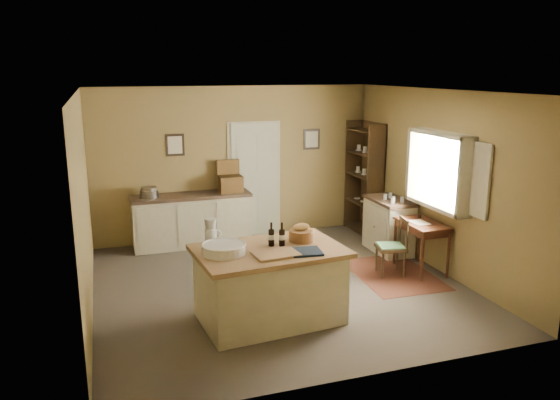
% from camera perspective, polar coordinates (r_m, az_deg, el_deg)
% --- Properties ---
extents(ground, '(5.00, 5.00, 0.00)m').
position_cam_1_polar(ground, '(7.81, -0.12, -8.90)').
color(ground, brown).
rests_on(ground, ground).
extents(wall_back, '(5.00, 0.10, 2.70)m').
position_cam_1_polar(wall_back, '(9.76, -4.72, 3.87)').
color(wall_back, olive).
rests_on(wall_back, ground).
extents(wall_front, '(5.00, 0.10, 2.70)m').
position_cam_1_polar(wall_front, '(5.17, 8.57, -5.00)').
color(wall_front, olive).
rests_on(wall_front, ground).
extents(wall_left, '(0.10, 5.00, 2.70)m').
position_cam_1_polar(wall_left, '(7.06, -19.81, -0.64)').
color(wall_left, olive).
rests_on(wall_left, ground).
extents(wall_right, '(0.10, 5.00, 2.70)m').
position_cam_1_polar(wall_right, '(8.50, 16.11, 1.94)').
color(wall_right, olive).
rests_on(wall_right, ground).
extents(ceiling, '(5.00, 5.00, 0.00)m').
position_cam_1_polar(ceiling, '(7.22, -0.14, 11.31)').
color(ceiling, silver).
rests_on(ceiling, wall_back).
extents(door, '(0.97, 0.06, 2.11)m').
position_cam_1_polar(door, '(9.87, -2.67, 2.27)').
color(door, '#B8B99F').
rests_on(door, ground).
extents(framed_prints, '(2.82, 0.02, 0.38)m').
position_cam_1_polar(framed_prints, '(9.74, -3.58, 6.07)').
color(framed_prints, black).
rests_on(framed_prints, ground).
extents(window, '(0.25, 1.99, 1.12)m').
position_cam_1_polar(window, '(8.26, 16.53, 3.00)').
color(window, beige).
rests_on(window, ground).
extents(work_island, '(1.83, 1.29, 1.20)m').
position_cam_1_polar(work_island, '(6.63, -1.17, -8.62)').
color(work_island, beige).
rests_on(work_island, ground).
extents(sideboard, '(2.03, 0.58, 1.18)m').
position_cam_1_polar(sideboard, '(9.50, -9.15, -1.89)').
color(sideboard, beige).
rests_on(sideboard, ground).
extents(rug, '(1.17, 1.65, 0.01)m').
position_cam_1_polar(rug, '(8.37, 11.72, -7.59)').
color(rug, '#522217').
rests_on(rug, ground).
extents(writing_desk, '(0.52, 0.84, 0.82)m').
position_cam_1_polar(writing_desk, '(8.39, 14.61, -2.93)').
color(writing_desk, '#381A0F').
rests_on(writing_desk, ground).
extents(desk_chair, '(0.47, 0.47, 0.85)m').
position_cam_1_polar(desk_chair, '(8.21, 11.49, -4.90)').
color(desk_chair, black).
rests_on(desk_chair, ground).
extents(right_cabinet, '(0.53, 0.95, 0.99)m').
position_cam_1_polar(right_cabinet, '(9.24, 11.30, -2.58)').
color(right_cabinet, beige).
rests_on(right_cabinet, ground).
extents(shelving_unit, '(0.35, 0.92, 2.05)m').
position_cam_1_polar(shelving_unit, '(10.17, 9.00, 2.28)').
color(shelving_unit, black).
rests_on(shelving_unit, ground).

